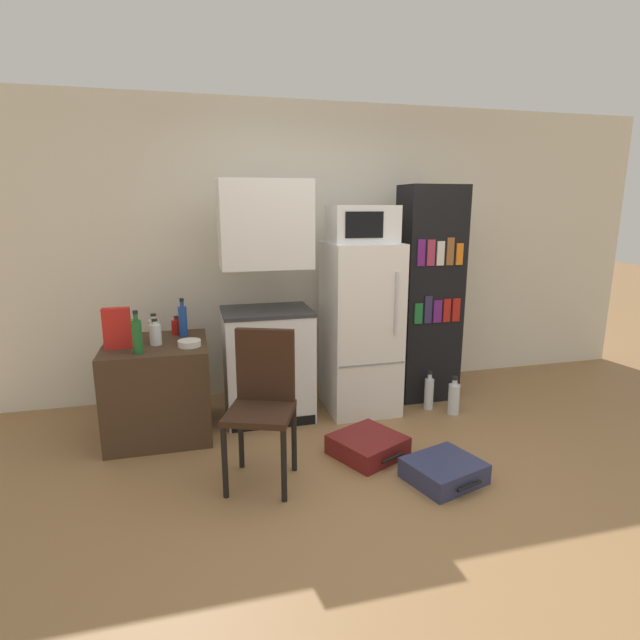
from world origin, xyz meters
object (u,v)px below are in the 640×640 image
object	(u,v)px
bottle_green_tall	(137,335)
bookshelf	(428,295)
microwave	(362,224)
suitcase_small_flat	(444,471)
bottle_blue_soda	(183,320)
bottle_milk_white	(154,330)
suitcase_large_flat	(368,446)
kitchen_hutch	(267,312)
refrigerator	(360,328)
bottle_ketchup_red	(177,326)
water_bottle_middle	(454,398)
bottle_clear_short	(155,334)
cereal_box	(117,328)
water_bottle_front	(429,393)
bowl	(189,343)
bottle_amber_beer	(125,324)
side_table	(159,388)
chair	(263,393)

from	to	relation	value
bottle_green_tall	bookshelf	bearing A→B (deg)	10.38
microwave	suitcase_small_flat	world-z (taller)	microwave
bottle_blue_soda	bottle_milk_white	distance (m)	0.24
bottle_milk_white	suitcase_large_flat	bearing A→B (deg)	-29.20
bottle_green_tall	suitcase_small_flat	xyz separation A→B (m)	(1.91, -0.95, -0.79)
kitchen_hutch	refrigerator	bearing A→B (deg)	-2.17
bottle_ketchup_red	water_bottle_middle	xyz separation A→B (m)	(2.26, -0.50, -0.65)
bottle_clear_short	suitcase_small_flat	size ratio (longest dim) A/B	0.36
cereal_box	water_bottle_front	xyz separation A→B (m)	(2.51, -0.02, -0.73)
bookshelf	cereal_box	xyz separation A→B (m)	(-2.61, -0.27, -0.08)
bottle_blue_soda	suitcase_small_flat	size ratio (longest dim) A/B	0.56
bottle_blue_soda	water_bottle_middle	xyz separation A→B (m)	(2.20, -0.42, -0.72)
kitchen_hutch	suitcase_large_flat	xyz separation A→B (m)	(0.58, -0.87, -0.83)
refrigerator	bottle_green_tall	xyz separation A→B (m)	(-1.77, -0.33, 0.13)
bowl	cereal_box	distance (m)	0.52
bottle_green_tall	bottle_amber_beer	world-z (taller)	bottle_green_tall
bottle_ketchup_red	water_bottle_middle	distance (m)	2.40
bottle_ketchup_red	suitcase_large_flat	world-z (taller)	bottle_ketchup_red
bottle_amber_beer	bowl	bearing A→B (deg)	-44.22
cereal_box	water_bottle_front	size ratio (longest dim) A/B	0.86
bottle_ketchup_red	suitcase_large_flat	distance (m)	1.79
side_table	bowl	distance (m)	0.49
side_table	bottle_amber_beer	distance (m)	0.61
kitchen_hutch	bookshelf	world-z (taller)	kitchen_hutch
suitcase_small_flat	chair	bearing A→B (deg)	145.73
bottle_milk_white	suitcase_small_flat	distance (m)	2.34
bowl	water_bottle_middle	distance (m)	2.25
bottle_ketchup_red	cereal_box	xyz separation A→B (m)	(-0.41, -0.32, 0.09)
bottle_amber_beer	bottle_ketchup_red	distance (m)	0.41
kitchen_hutch	refrigerator	xyz separation A→B (m)	(0.80, -0.03, -0.17)
suitcase_small_flat	microwave	bearing A→B (deg)	79.41
refrigerator	cereal_box	distance (m)	1.94
kitchen_hutch	chair	bearing A→B (deg)	-100.36
bottle_green_tall	water_bottle_front	size ratio (longest dim) A/B	0.89
bookshelf	bowl	size ratio (longest dim) A/B	11.49
water_bottle_middle	bottle_amber_beer	bearing A→B (deg)	167.68
suitcase_large_flat	water_bottle_middle	bearing A→B (deg)	1.95
kitchen_hutch	suitcase_small_flat	distance (m)	1.82
bottle_blue_soda	suitcase_large_flat	xyz separation A→B (m)	(1.24, -0.92, -0.79)
microwave	bookshelf	size ratio (longest dim) A/B	0.28
kitchen_hutch	bottle_green_tall	distance (m)	1.04
bottle_clear_short	water_bottle_front	distance (m)	2.34
kitchen_hutch	bottle_ketchup_red	distance (m)	0.74
bookshelf	chair	size ratio (longest dim) A/B	1.96
bottle_green_tall	suitcase_small_flat	world-z (taller)	bottle_green_tall
microwave	chair	world-z (taller)	microwave
bottle_green_tall	bottle_amber_beer	bearing A→B (deg)	104.19
bottle_ketchup_red	suitcase_large_flat	xyz separation A→B (m)	(1.29, -1.01, -0.72)
water_bottle_front	bottle_amber_beer	bearing A→B (deg)	170.36
kitchen_hutch	bowl	xyz separation A→B (m)	(-0.62, -0.27, -0.15)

